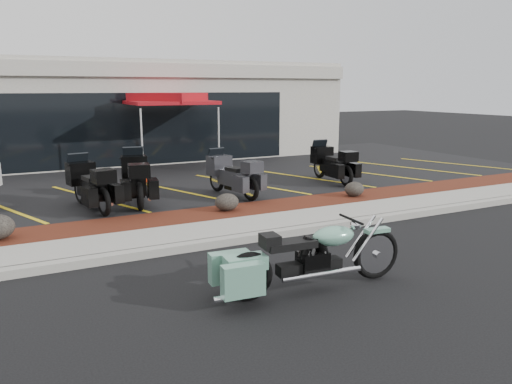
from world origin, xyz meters
TOP-DOWN VIEW (x-y plane):
  - ground at (0.00, 0.00)m, footprint 90.00×90.00m
  - curb at (0.00, 0.90)m, footprint 24.00×0.25m
  - sidewalk at (0.00, 1.60)m, footprint 24.00×1.20m
  - mulch_bed at (0.00, 2.80)m, footprint 24.00×1.20m
  - upper_lot at (0.00, 8.20)m, footprint 26.00×9.60m
  - dealership_building at (0.00, 14.47)m, footprint 18.00×8.16m
  - boulder_mid at (0.31, 2.82)m, footprint 0.57×0.48m
  - boulder_right at (3.95, 2.77)m, footprint 0.54×0.45m
  - hero_cruiser at (0.87, -1.78)m, footprint 3.09×0.99m
  - touring_black_front at (-2.63, 5.15)m, footprint 1.23×2.30m
  - touring_black_mid at (-1.24, 5.38)m, footprint 1.21×2.39m
  - touring_grey at (0.96, 5.02)m, footprint 1.21×2.21m
  - touring_black_rear at (4.68, 5.52)m, footprint 0.93×2.16m
  - traffic_cone at (-0.39, 7.41)m, footprint 0.35×0.35m
  - popup_canopy at (1.05, 9.62)m, footprint 3.75×3.75m

SIDE VIEW (x-z plane):
  - ground at x=0.00m, z-range 0.00..0.00m
  - curb at x=0.00m, z-range 0.00..0.15m
  - sidewalk at x=0.00m, z-range 0.00..0.15m
  - upper_lot at x=0.00m, z-range 0.00..0.15m
  - mulch_bed at x=0.00m, z-range 0.00..0.16m
  - boulder_right at x=3.95m, z-range 0.16..0.54m
  - traffic_cone at x=-0.39m, z-range 0.15..0.57m
  - boulder_mid at x=0.31m, z-range 0.16..0.57m
  - hero_cruiser at x=0.87m, z-range 0.00..1.07m
  - touring_grey at x=0.96m, z-range 0.15..1.37m
  - touring_black_rear at x=4.68m, z-range 0.15..1.38m
  - touring_black_front at x=-2.63m, z-range 0.15..1.42m
  - touring_black_mid at x=-1.24m, z-range 0.15..1.48m
  - dealership_building at x=0.00m, z-range 0.01..4.01m
  - popup_canopy at x=1.05m, z-range 1.23..3.88m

